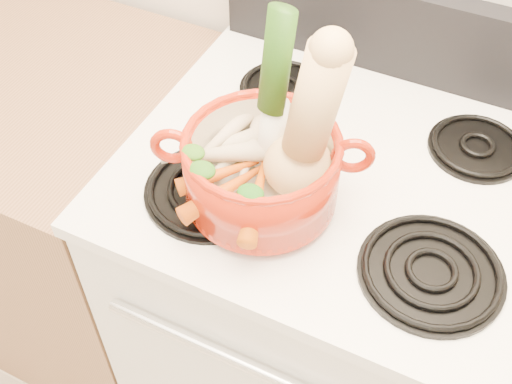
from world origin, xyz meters
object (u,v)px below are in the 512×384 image
at_px(squash, 308,125).
at_px(leek, 272,97).
at_px(stove_body, 326,313).
at_px(dutch_oven, 262,170).

xyz_separation_m(squash, leek, (-0.07, 0.02, 0.01)).
relative_size(squash, leek, 0.93).
xyz_separation_m(stove_body, leek, (-0.11, -0.10, 0.68)).
distance_m(stove_body, dutch_oven, 0.60).
bearing_deg(stove_body, dutch_oven, -126.23).
bearing_deg(squash, stove_body, 52.35).
xyz_separation_m(dutch_oven, squash, (0.06, 0.02, 0.10)).
height_order(stove_body, dutch_oven, dutch_oven).
xyz_separation_m(stove_body, squash, (-0.04, -0.12, 0.67)).
relative_size(stove_body, squash, 3.28).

